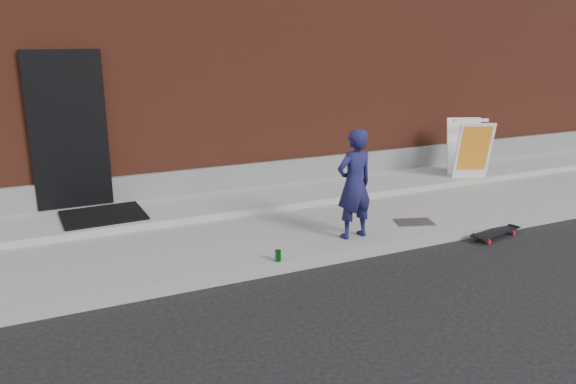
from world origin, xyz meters
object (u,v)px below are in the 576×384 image
pizza_sign (469,148)px  soda_can (278,256)px  child (354,184)px  skateboard (496,232)px

pizza_sign → soda_can: (-4.60, -1.96, -0.55)m
child → soda_can: size_ratio=10.56×
child → pizza_sign: child is taller
skateboard → soda_can: bearing=177.0°
skateboard → pizza_sign: (1.37, 2.13, 0.69)m
child → skateboard: size_ratio=1.63×
pizza_sign → soda_can: 5.03m
pizza_sign → soda_can: bearing=-156.9°
skateboard → soda_can: (-3.22, 0.17, 0.14)m
soda_can → pizza_sign: bearing=23.1°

